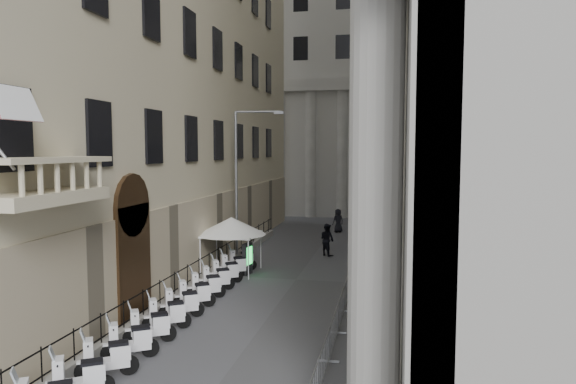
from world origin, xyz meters
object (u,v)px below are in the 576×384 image
(street_lamp, at_px, (242,172))
(pedestrian_b, at_px, (327,240))
(info_kiosk, at_px, (247,259))
(pedestrian_a, at_px, (357,226))
(security_tent, at_px, (231,226))

(street_lamp, height_order, pedestrian_b, street_lamp)
(info_kiosk, distance_m, pedestrian_b, 6.57)
(street_lamp, bearing_deg, pedestrian_a, 49.24)
(street_lamp, distance_m, pedestrian_a, 11.63)
(pedestrian_a, bearing_deg, street_lamp, 79.55)
(security_tent, xyz_separation_m, info_kiosk, (0.94, -0.26, -1.62))
(security_tent, relative_size, pedestrian_a, 2.06)
(street_lamp, height_order, pedestrian_a, street_lamp)
(street_lamp, bearing_deg, pedestrian_b, 20.91)
(security_tent, bearing_deg, pedestrian_a, 63.99)
(pedestrian_b, bearing_deg, street_lamp, 66.37)
(info_kiosk, distance_m, pedestrian_a, 13.03)
(security_tent, distance_m, pedestrian_b, 7.06)
(security_tent, distance_m, pedestrian_a, 13.27)
(street_lamp, relative_size, pedestrian_b, 4.40)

